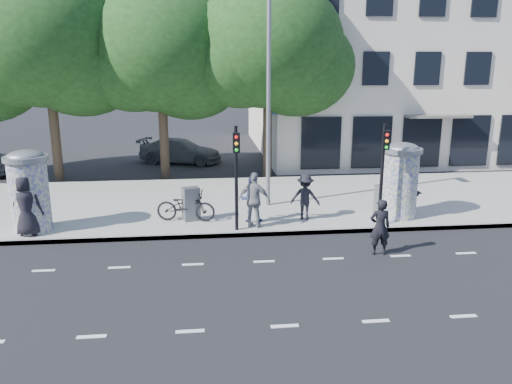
{
  "coord_description": "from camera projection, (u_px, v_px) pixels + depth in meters",
  "views": [
    {
      "loc": [
        -1.63,
        -11.64,
        5.41
      ],
      "look_at": [
        -0.0,
        3.5,
        1.5
      ],
      "focal_mm": 35.0,
      "sensor_mm": 36.0,
      "label": 1
    }
  ],
  "objects": [
    {
      "name": "cabinet_left",
      "position": [
        191.0,
        204.0,
        17.18
      ],
      "size": [
        0.66,
        0.56,
        1.16
      ],
      "primitive_type": "cube",
      "rotation": [
        0.0,
        0.0,
        0.33
      ],
      "color": "slate",
      "rests_on": "sidewalk"
    },
    {
      "name": "ad_column_left",
      "position": [
        29.0,
        189.0,
        15.93
      ],
      "size": [
        1.36,
        1.36,
        2.65
      ],
      "color": "beige",
      "rests_on": "sidewalk"
    },
    {
      "name": "street_lamp",
      "position": [
        269.0,
        82.0,
        18.0
      ],
      "size": [
        0.25,
        0.93,
        8.0
      ],
      "color": "slate",
      "rests_on": "sidewalk"
    },
    {
      "name": "ad_column_right",
      "position": [
        400.0,
        178.0,
        17.4
      ],
      "size": [
        1.36,
        1.36,
        2.65
      ],
      "color": "beige",
      "rests_on": "sidewalk"
    },
    {
      "name": "car_right",
      "position": [
        180.0,
        151.0,
        28.11
      ],
      "size": [
        3.18,
        4.99,
        1.34
      ],
      "primitive_type": "imported",
      "rotation": [
        0.0,
        0.0,
        1.27
      ],
      "color": "#585C60",
      "rests_on": "ground"
    },
    {
      "name": "traffic_pole_far",
      "position": [
        383.0,
        165.0,
        16.25
      ],
      "size": [
        0.22,
        0.31,
        3.4
      ],
      "color": "black",
      "rests_on": "sidewalk"
    },
    {
      "name": "ped_f",
      "position": [
        405.0,
        197.0,
        17.4
      ],
      "size": [
        1.48,
        0.65,
        1.55
      ],
      "primitive_type": "imported",
      "rotation": [
        0.0,
        0.0,
        3.24
      ],
      "color": "black",
      "rests_on": "sidewalk"
    },
    {
      "name": "man_road",
      "position": [
        380.0,
        227.0,
        14.43
      ],
      "size": [
        0.62,
        0.42,
        1.67
      ],
      "primitive_type": "imported",
      "rotation": [
        0.0,
        0.0,
        3.1
      ],
      "color": "black",
      "rests_on": "ground"
    },
    {
      "name": "curb",
      "position": [
        256.0,
        234.0,
        16.12
      ],
      "size": [
        40.0,
        0.1,
        0.16
      ],
      "primitive_type": "cube",
      "color": "slate",
      "rests_on": "ground"
    },
    {
      "name": "bicycle",
      "position": [
        186.0,
        206.0,
        17.11
      ],
      "size": [
        1.08,
        2.12,
        1.06
      ],
      "primitive_type": "imported",
      "rotation": [
        0.0,
        0.0,
        1.38
      ],
      "color": "black",
      "rests_on": "sidewalk"
    },
    {
      "name": "sidewalk",
      "position": [
        245.0,
        202.0,
        19.92
      ],
      "size": [
        40.0,
        8.0,
        0.15
      ],
      "primitive_type": "cube",
      "color": "gray",
      "rests_on": "ground"
    },
    {
      "name": "ped_c",
      "position": [
        251.0,
        199.0,
        17.0
      ],
      "size": [
        0.79,
        0.63,
        1.56
      ],
      "primitive_type": "imported",
      "rotation": [
        0.0,
        0.0,
        3.09
      ],
      "color": "navy",
      "rests_on": "sidewalk"
    },
    {
      "name": "ped_e",
      "position": [
        254.0,
        200.0,
        16.36
      ],
      "size": [
        1.25,
        1.01,
        1.87
      ],
      "primitive_type": "imported",
      "rotation": [
        0.0,
        0.0,
        2.73
      ],
      "color": "gray",
      "rests_on": "sidewalk"
    },
    {
      "name": "building",
      "position": [
        416.0,
        55.0,
        31.72
      ],
      "size": [
        20.3,
        15.85,
        12.0
      ],
      "color": "beige",
      "rests_on": "ground"
    },
    {
      "name": "ped_a",
      "position": [
        26.0,
        206.0,
        15.58
      ],
      "size": [
        0.97,
        0.66,
        1.94
      ],
      "primitive_type": "imported",
      "rotation": [
        0.0,
        0.0,
        3.1
      ],
      "color": "black",
      "rests_on": "sidewalk"
    },
    {
      "name": "cabinet_right",
      "position": [
        383.0,
        200.0,
        17.83
      ],
      "size": [
        0.59,
        0.48,
        1.1
      ],
      "primitive_type": "cube",
      "rotation": [
        0.0,
        0.0,
        0.21
      ],
      "color": "slate",
      "rests_on": "sidewalk"
    },
    {
      "name": "tree_mid_left",
      "position": [
        46.0,
        39.0,
        22.26
      ],
      "size": [
        7.2,
        7.2,
        9.57
      ],
      "color": "#38281C",
      "rests_on": "ground"
    },
    {
      "name": "lane_dash_far",
      "position": [
        264.0,
        262.0,
        14.07
      ],
      "size": [
        32.0,
        0.12,
        0.01
      ],
      "primitive_type": "cube",
      "color": "silver",
      "rests_on": "ground"
    },
    {
      "name": "traffic_pole_near",
      "position": [
        236.0,
        168.0,
        15.76
      ],
      "size": [
        0.22,
        0.31,
        3.4
      ],
      "color": "black",
      "rests_on": "sidewalk"
    },
    {
      "name": "tree_near_left",
      "position": [
        160.0,
        49.0,
        23.08
      ],
      "size": [
        6.8,
        6.8,
        8.97
      ],
      "color": "#38281C",
      "rests_on": "ground"
    },
    {
      "name": "ground",
      "position": [
        271.0,
        283.0,
        12.72
      ],
      "size": [
        120.0,
        120.0,
        0.0
      ],
      "primitive_type": "plane",
      "color": "black",
      "rests_on": "ground"
    },
    {
      "name": "tree_center",
      "position": [
        268.0,
        44.0,
        23.15
      ],
      "size": [
        7.0,
        7.0,
        9.3
      ],
      "color": "#38281C",
      "rests_on": "ground"
    },
    {
      "name": "lane_dash_near",
      "position": [
        285.0,
        326.0,
        10.6
      ],
      "size": [
        32.0,
        0.12,
        0.01
      ],
      "primitive_type": "cube",
      "color": "silver",
      "rests_on": "ground"
    },
    {
      "name": "ped_d",
      "position": [
        305.0,
        197.0,
        17.27
      ],
      "size": [
        1.16,
        0.9,
        1.59
      ],
      "primitive_type": "imported",
      "rotation": [
        0.0,
        0.0,
        2.81
      ],
      "color": "black",
      "rests_on": "sidewalk"
    }
  ]
}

